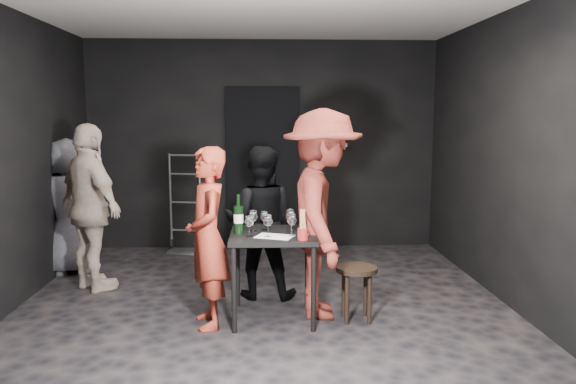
{
  "coord_description": "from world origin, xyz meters",
  "views": [
    {
      "loc": [
        -0.0,
        -4.84,
        1.75
      ],
      "look_at": [
        0.23,
        0.25,
        1.04
      ],
      "focal_mm": 35.0,
      "sensor_mm": 36.0,
      "label": 1
    }
  ],
  "objects_px": {
    "breadstick_cup": "(303,225)",
    "man_maroon": "(323,193)",
    "server_red": "(208,238)",
    "wine_bottle": "(238,219)",
    "woman_black": "(260,224)",
    "bystander_grey": "(69,207)",
    "tasting_table": "(273,244)",
    "hand_truck": "(186,234)",
    "bystander_cream": "(90,199)",
    "stool": "(357,277)"
  },
  "relations": [
    {
      "from": "bystander_grey",
      "to": "hand_truck",
      "type": "bearing_deg",
      "value": -164.76
    },
    {
      "from": "server_red",
      "to": "man_maroon",
      "type": "distance_m",
      "value": 1.05
    },
    {
      "from": "breadstick_cup",
      "to": "man_maroon",
      "type": "bearing_deg",
      "value": 60.43
    },
    {
      "from": "server_red",
      "to": "woman_black",
      "type": "height_order",
      "value": "server_red"
    },
    {
      "from": "woman_black",
      "to": "breadstick_cup",
      "type": "relative_size",
      "value": 5.29
    },
    {
      "from": "woman_black",
      "to": "man_maroon",
      "type": "bearing_deg",
      "value": 143.52
    },
    {
      "from": "stool",
      "to": "bystander_grey",
      "type": "relative_size",
      "value": 0.31
    },
    {
      "from": "tasting_table",
      "to": "wine_bottle",
      "type": "bearing_deg",
      "value": -179.0
    },
    {
      "from": "tasting_table",
      "to": "man_maroon",
      "type": "bearing_deg",
      "value": 9.89
    },
    {
      "from": "hand_truck",
      "to": "tasting_table",
      "type": "bearing_deg",
      "value": -55.25
    },
    {
      "from": "man_maroon",
      "to": "woman_black",
      "type": "bearing_deg",
      "value": 47.27
    },
    {
      "from": "woman_black",
      "to": "breadstick_cup",
      "type": "bearing_deg",
      "value": 119.82
    },
    {
      "from": "woman_black",
      "to": "bystander_grey",
      "type": "xyz_separation_m",
      "value": [
        -2.1,
        0.9,
        0.04
      ]
    },
    {
      "from": "bystander_grey",
      "to": "bystander_cream",
      "type": "bearing_deg",
      "value": 98.95
    },
    {
      "from": "stool",
      "to": "bystander_grey",
      "type": "bearing_deg",
      "value": 151.39
    },
    {
      "from": "tasting_table",
      "to": "stool",
      "type": "relative_size",
      "value": 1.6
    },
    {
      "from": "woman_black",
      "to": "bystander_grey",
      "type": "relative_size",
      "value": 0.94
    },
    {
      "from": "woman_black",
      "to": "breadstick_cup",
      "type": "distance_m",
      "value": 0.95
    },
    {
      "from": "stool",
      "to": "bystander_cream",
      "type": "bearing_deg",
      "value": 158.88
    },
    {
      "from": "server_red",
      "to": "wine_bottle",
      "type": "relative_size",
      "value": 4.43
    },
    {
      "from": "hand_truck",
      "to": "bystander_grey",
      "type": "distance_m",
      "value": 1.57
    },
    {
      "from": "wine_bottle",
      "to": "stool",
      "type": "bearing_deg",
      "value": -4.62
    },
    {
      "from": "woman_black",
      "to": "wine_bottle",
      "type": "relative_size",
      "value": 4.21
    },
    {
      "from": "breadstick_cup",
      "to": "bystander_cream",
      "type": "bearing_deg",
      "value": 150.55
    },
    {
      "from": "man_maroon",
      "to": "tasting_table",
      "type": "bearing_deg",
      "value": 101.57
    },
    {
      "from": "hand_truck",
      "to": "breadstick_cup",
      "type": "bearing_deg",
      "value": -53.16
    },
    {
      "from": "bystander_cream",
      "to": "wine_bottle",
      "type": "bearing_deg",
      "value": -165.85
    },
    {
      "from": "server_red",
      "to": "man_maroon",
      "type": "xyz_separation_m",
      "value": [
        0.97,
        0.22,
        0.34
      ]
    },
    {
      "from": "hand_truck",
      "to": "man_maroon",
      "type": "xyz_separation_m",
      "value": [
        1.51,
        -2.39,
        0.86
      ]
    },
    {
      "from": "man_maroon",
      "to": "bystander_cream",
      "type": "relative_size",
      "value": 1.17
    },
    {
      "from": "man_maroon",
      "to": "wine_bottle",
      "type": "height_order",
      "value": "man_maroon"
    },
    {
      "from": "hand_truck",
      "to": "woman_black",
      "type": "relative_size",
      "value": 0.89
    },
    {
      "from": "server_red",
      "to": "bystander_grey",
      "type": "xyz_separation_m",
      "value": [
        -1.67,
        1.65,
        0.0
      ]
    },
    {
      "from": "bystander_grey",
      "to": "wine_bottle",
      "type": "distance_m",
      "value": 2.44
    },
    {
      "from": "tasting_table",
      "to": "server_red",
      "type": "distance_m",
      "value": 0.56
    },
    {
      "from": "server_red",
      "to": "woman_black",
      "type": "xyz_separation_m",
      "value": [
        0.43,
        0.75,
        -0.04
      ]
    },
    {
      "from": "tasting_table",
      "to": "breadstick_cup",
      "type": "distance_m",
      "value": 0.42
    },
    {
      "from": "hand_truck",
      "to": "woman_black",
      "type": "xyz_separation_m",
      "value": [
        0.97,
        -1.86,
        0.48
      ]
    },
    {
      "from": "hand_truck",
      "to": "bystander_cream",
      "type": "bearing_deg",
      "value": -102.79
    },
    {
      "from": "man_maroon",
      "to": "bystander_grey",
      "type": "distance_m",
      "value": 3.02
    },
    {
      "from": "bystander_grey",
      "to": "stool",
      "type": "bearing_deg",
      "value": 126.25
    },
    {
      "from": "server_red",
      "to": "wine_bottle",
      "type": "height_order",
      "value": "server_red"
    },
    {
      "from": "stool",
      "to": "wine_bottle",
      "type": "height_order",
      "value": "wine_bottle"
    },
    {
      "from": "woman_black",
      "to": "bystander_grey",
      "type": "bearing_deg",
      "value": -15.32
    },
    {
      "from": "stool",
      "to": "wine_bottle",
      "type": "distance_m",
      "value": 1.12
    },
    {
      "from": "server_red",
      "to": "wine_bottle",
      "type": "xyz_separation_m",
      "value": [
        0.25,
        0.14,
        0.14
      ]
    },
    {
      "from": "server_red",
      "to": "breadstick_cup",
      "type": "distance_m",
      "value": 0.79
    },
    {
      "from": "tasting_table",
      "to": "server_red",
      "type": "xyz_separation_m",
      "value": [
        -0.54,
        -0.14,
        0.09
      ]
    },
    {
      "from": "bystander_grey",
      "to": "breadstick_cup",
      "type": "xyz_separation_m",
      "value": [
        2.44,
        -1.77,
        0.12
      ]
    },
    {
      "from": "woman_black",
      "to": "wine_bottle",
      "type": "height_order",
      "value": "woman_black"
    }
  ]
}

